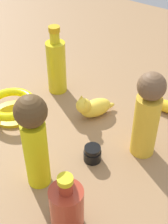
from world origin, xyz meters
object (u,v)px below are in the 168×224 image
object	(u,v)px
bowl	(11,106)
person_figure_child	(34,139)
nail_polish_jar	(92,154)
person_figure_adult	(147,115)
bottle_short	(67,207)
cat_figurine	(93,107)
bottle_tall	(56,65)

from	to	relation	value
bowl	person_figure_child	size ratio (longest dim) A/B	0.58
nail_polish_jar	person_figure_adult	size ratio (longest dim) A/B	0.19
person_figure_child	bottle_short	bearing A→B (deg)	156.77
nail_polish_jar	bowl	bearing A→B (deg)	-2.16
bottle_short	person_figure_child	size ratio (longest dim) A/B	0.61
bottle_short	cat_figurine	bearing A→B (deg)	-64.71
person_figure_child	person_figure_adult	xyz separation A→B (m)	(-0.16, -0.24, -0.01)
bowl	nail_polish_jar	world-z (taller)	bowl
bowl	nail_polish_jar	bearing A→B (deg)	177.84
bottle_tall	nail_polish_jar	distance (m)	0.34
person_figure_child	bowl	bearing A→B (deg)	-31.74
bowl	person_figure_adult	xyz separation A→B (m)	(-0.39, -0.09, 0.09)
bottle_tall	bottle_short	bearing A→B (deg)	130.93
bottle_tall	person_figure_adult	xyz separation A→B (m)	(-0.36, 0.09, 0.03)
bottle_tall	bowl	bearing A→B (deg)	81.20
person_figure_child	nail_polish_jar	world-z (taller)	person_figure_child
nail_polish_jar	person_figure_child	bearing A→B (deg)	62.29
person_figure_child	cat_figurine	size ratio (longest dim) A/B	2.06
bottle_short	nail_polish_jar	world-z (taller)	bottle_short
bottle_short	bowl	world-z (taller)	bottle_short
bowl	bottle_tall	distance (m)	0.20
person_figure_child	cat_figurine	distance (m)	0.30
bowl	nail_polish_jar	size ratio (longest dim) A/B	3.18
person_figure_adult	cat_figurine	bearing A→B (deg)	-13.72
bottle_short	bottle_tall	size ratio (longest dim) A/B	0.68
bottle_tall	person_figure_child	size ratio (longest dim) A/B	0.89
bottle_tall	cat_figurine	distance (m)	0.19
person_figure_child	person_figure_adult	world-z (taller)	person_figure_child
person_figure_child	nail_polish_jar	xyz separation A→B (m)	(-0.07, -0.13, -0.12)
bottle_short	person_figure_adult	size ratio (longest dim) A/B	0.63
bottle_short	bottle_tall	bearing A→B (deg)	-49.07
bottle_short	nail_polish_jar	distance (m)	0.20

